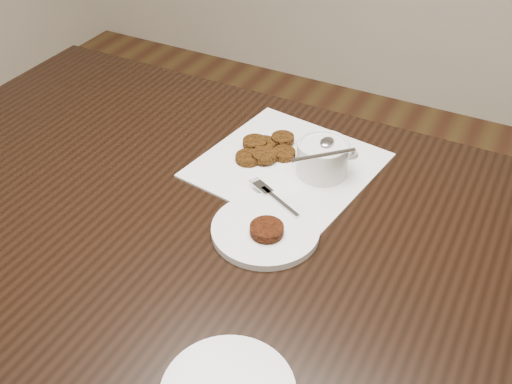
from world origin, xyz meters
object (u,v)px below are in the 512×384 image
plate_with_patty (266,227)px  table (215,344)px  napkin (288,165)px  sauce_ramekin (324,143)px

plate_with_patty → table: bearing=-174.0°
napkin → sauce_ramekin: sauce_ramekin is taller
table → napkin: size_ratio=4.40×
table → plate_with_patty: bearing=6.0°
napkin → plate_with_patty: (0.05, -0.20, 0.01)m
sauce_ramekin → table: bearing=-121.4°
table → napkin: 0.44m
napkin → plate_with_patty: 0.21m
plate_with_patty → napkin: bearing=104.4°
table → plate_with_patty: (0.12, 0.01, 0.39)m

